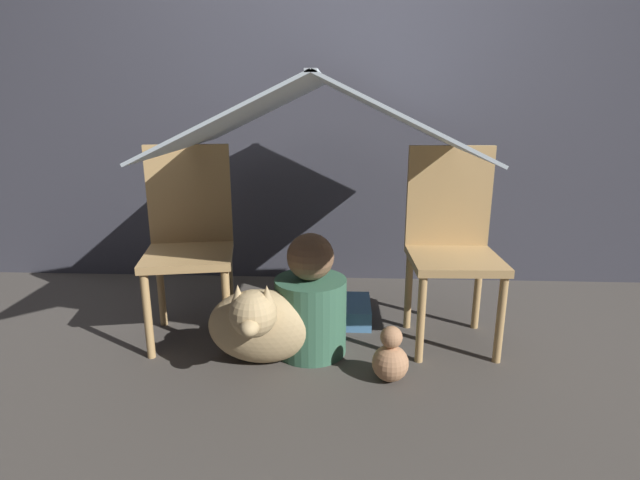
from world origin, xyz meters
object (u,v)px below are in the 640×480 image
chair_left (189,236)px  chair_right (452,239)px  dog (260,324)px  person_front (311,304)px

chair_left → chair_right: 1.24m
chair_left → dog: bearing=-50.3°
person_front → dog: (-0.21, -0.13, -0.04)m
person_front → dog: 0.25m
chair_left → chair_right: (1.24, 0.00, 0.00)m
chair_left → dog: chair_left is taller
chair_left → chair_right: same height
chair_left → dog: 0.58m
person_front → dog: bearing=-147.3°
chair_right → dog: chair_right is taller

